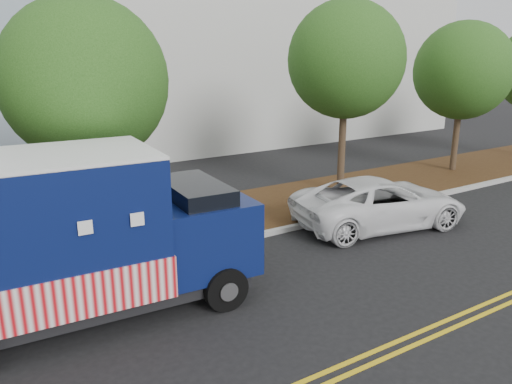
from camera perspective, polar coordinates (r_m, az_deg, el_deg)
ground at (r=11.90m, az=-9.50°, el=-10.26°), size 120.00×120.00×0.00m
curb at (r=13.06m, az=-11.92°, el=-7.56°), size 120.00×0.18×0.15m
mulch_strip at (r=14.92m, az=-14.77°, el=-4.72°), size 120.00×4.00×0.15m
tree_b at (r=13.36m, az=-18.97°, el=11.87°), size 4.15×4.15×6.53m
tree_c at (r=18.15m, az=10.25°, el=14.63°), size 4.07×4.07×6.91m
tree_d at (r=22.95m, az=22.59°, el=12.66°), size 4.03×4.03×6.38m
sign_post at (r=12.65m, az=-16.89°, el=-3.25°), size 0.06×0.06×2.40m
food_truck at (r=10.33m, az=-20.89°, el=-5.40°), size 7.00×2.96×3.62m
white_car at (r=15.58m, az=13.98°, el=-1.16°), size 5.75×3.43×1.50m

